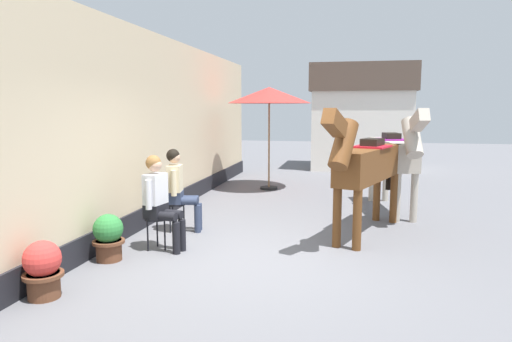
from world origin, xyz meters
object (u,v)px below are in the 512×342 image
Objects in this scene: saddled_horse_near at (367,165)px; flower_planter_near at (43,268)px; seated_visitor_far at (179,186)px; cafe_parasol at (269,96)px; saddled_horse_far at (394,154)px; seated_visitor_near at (159,198)px; flower_planter_middle at (108,236)px.

flower_planter_near is at bearing -136.63° from saddled_horse_near.
seated_visitor_far is 0.54× the size of cafe_parasol.
cafe_parasol is at bearing 144.38° from saddled_horse_far.
saddled_horse_near is (3.05, 0.38, 0.38)m from seated_visitor_far.
saddled_horse_near reaches higher than flower_planter_near.
seated_visitor_far is 3.10m from saddled_horse_near.
seated_visitor_near reaches higher than flower_planter_near.
flower_planter_near is at bearing -92.17° from flower_planter_middle.
saddled_horse_far is at bearing 44.08° from flower_planter_middle.
saddled_horse_near reaches higher than flower_planter_middle.
seated_visitor_far reaches higher than flower_planter_near.
flower_planter_near is at bearing -128.09° from saddled_horse_far.
saddled_horse_near is 1.11× the size of cafe_parasol.
flower_planter_near is 7.61m from cafe_parasol.
seated_visitor_far is 2.17× the size of flower_planter_near.
cafe_parasol is at bearing 80.67° from flower_planter_near.
seated_visitor_near is at bearing -136.80° from saddled_horse_far.
saddled_horse_near is at bearing 30.19° from flower_planter_middle.
cafe_parasol reaches higher than saddled_horse_near.
saddled_horse_far is (0.57, 1.88, 0.00)m from saddled_horse_near.
saddled_horse_far reaches higher than seated_visitor_far.
seated_visitor_near is 2.17× the size of flower_planter_middle.
saddled_horse_far is 1.15× the size of cafe_parasol.
saddled_horse_near is 4.07m from flower_planter_middle.
saddled_horse_far is 5.64m from flower_planter_middle.
saddled_horse_near reaches higher than seated_visitor_near.
seated_visitor_near is 4.84m from saddled_horse_far.
seated_visitor_near is 0.88m from flower_planter_middle.
saddled_horse_far is (3.52, 3.30, 0.38)m from seated_visitor_near.
seated_visitor_far is at bearing -99.86° from cafe_parasol.
flower_planter_middle is 0.25× the size of cafe_parasol.
flower_planter_near is at bearing -99.33° from cafe_parasol.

